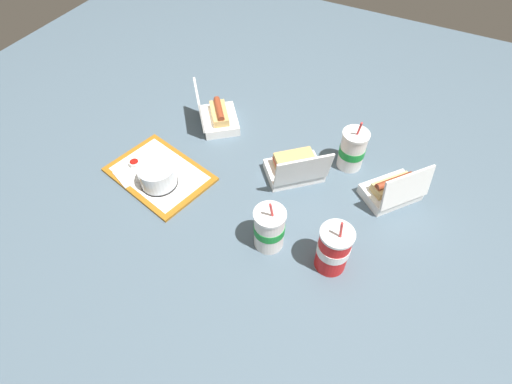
# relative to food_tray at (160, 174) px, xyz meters

# --- Properties ---
(ground_plane) EXTENTS (3.20, 3.20, 0.00)m
(ground_plane) POSITION_rel_food_tray_xyz_m (0.34, 0.04, -0.01)
(ground_plane) COLOR #4C6070
(food_tray) EXTENTS (0.42, 0.34, 0.01)m
(food_tray) POSITION_rel_food_tray_xyz_m (0.00, 0.00, 0.00)
(food_tray) COLOR #A56619
(food_tray) RESTS_ON ground_plane
(cake_container) EXTENTS (0.13, 0.13, 0.08)m
(cake_container) POSITION_rel_food_tray_xyz_m (0.03, -0.04, 0.05)
(cake_container) COLOR black
(cake_container) RESTS_ON food_tray
(ketchup_cup) EXTENTS (0.04, 0.04, 0.02)m
(ketchup_cup) POSITION_rel_food_tray_xyz_m (-0.10, -0.01, 0.02)
(ketchup_cup) COLOR white
(ketchup_cup) RESTS_ON food_tray
(napkin_stack) EXTENTS (0.13, 0.13, 0.00)m
(napkin_stack) POSITION_rel_food_tray_xyz_m (-0.09, -0.05, 0.01)
(napkin_stack) COLOR white
(napkin_stack) RESTS_ON food_tray
(plastic_fork) EXTENTS (0.10, 0.07, 0.00)m
(plastic_fork) POSITION_rel_food_tray_xyz_m (-0.07, 0.07, 0.01)
(plastic_fork) COLOR white
(plastic_fork) RESTS_ON food_tray
(clamshell_hotdog_corner) EXTENTS (0.24, 0.24, 0.18)m
(clamshell_hotdog_corner) POSITION_rel_food_tray_xyz_m (0.04, 0.35, 0.04)
(clamshell_hotdog_corner) COLOR white
(clamshell_hotdog_corner) RESTS_ON ground_plane
(clamshell_sandwich_front) EXTENTS (0.26, 0.26, 0.17)m
(clamshell_sandwich_front) POSITION_rel_food_tray_xyz_m (0.45, 0.23, 0.04)
(clamshell_sandwich_front) COLOR white
(clamshell_sandwich_front) RESTS_ON ground_plane
(clamshell_hotdog_left) EXTENTS (0.23, 0.24, 0.17)m
(clamshell_hotdog_left) POSITION_rel_food_tray_xyz_m (0.80, 0.30, 0.03)
(clamshell_hotdog_left) COLOR white
(clamshell_hotdog_left) RESTS_ON ground_plane
(soda_cup_left) EXTENTS (0.10, 0.10, 0.23)m
(soda_cup_left) POSITION_rel_food_tray_xyz_m (0.70, -0.06, 0.08)
(soda_cup_left) COLOR red
(soda_cup_left) RESTS_ON ground_plane
(soda_cup_right) EXTENTS (0.10, 0.10, 0.22)m
(soda_cup_right) POSITION_rel_food_tray_xyz_m (0.50, -0.08, 0.07)
(soda_cup_right) COLOR white
(soda_cup_right) RESTS_ON ground_plane
(soda_cup_back) EXTENTS (0.10, 0.10, 0.22)m
(soda_cup_back) POSITION_rel_food_tray_xyz_m (0.61, 0.38, 0.07)
(soda_cup_back) COLOR white
(soda_cup_back) RESTS_ON ground_plane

